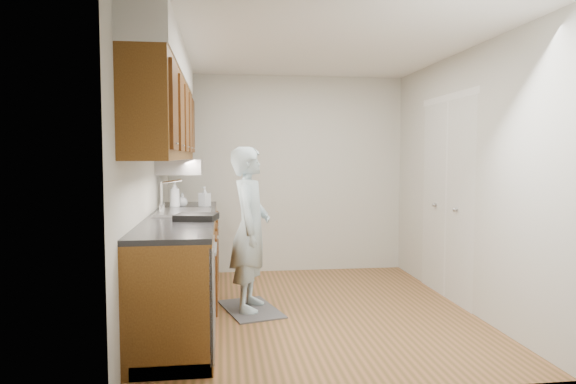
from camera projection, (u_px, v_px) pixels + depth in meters
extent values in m
plane|color=#935C37|center=(310.00, 311.00, 4.93)|extent=(3.50, 3.50, 0.00)
plane|color=white|center=(311.00, 46.00, 4.75)|extent=(3.50, 3.50, 0.00)
cube|color=beige|center=(148.00, 182.00, 4.65)|extent=(0.02, 3.50, 2.50)
cube|color=beige|center=(461.00, 180.00, 5.03)|extent=(0.02, 3.50, 2.50)
cube|color=beige|center=(287.00, 174.00, 6.57)|extent=(3.00, 0.02, 2.50)
cube|color=brown|center=(183.00, 268.00, 4.74)|extent=(0.60, 2.80, 0.90)
cube|color=black|center=(180.00, 217.00, 4.71)|extent=(0.63, 2.80, 0.04)
cube|color=#B2B2B7|center=(183.00, 218.00, 4.91)|extent=(0.48, 0.68, 0.14)
cube|color=#B2B2B7|center=(183.00, 212.00, 4.90)|extent=(0.52, 0.72, 0.01)
cube|color=#B2B2B7|center=(213.00, 296.00, 3.69)|extent=(0.03, 0.60, 0.80)
cube|color=brown|center=(165.00, 118.00, 4.63)|extent=(0.33, 2.80, 0.75)
cube|color=silver|center=(164.00, 59.00, 4.59)|extent=(0.35, 2.80, 0.30)
cube|color=#A5A5AA|center=(181.00, 167.00, 5.51)|extent=(0.46, 0.75, 0.16)
cube|color=white|center=(446.00, 200.00, 5.34)|extent=(0.02, 1.22, 2.05)
cube|color=#59595B|center=(251.00, 309.00, 4.95)|extent=(0.65, 0.87, 0.01)
imported|color=#A9C3CE|center=(250.00, 218.00, 4.89)|extent=(0.54, 0.70, 1.76)
imported|color=silver|center=(175.00, 195.00, 5.30)|extent=(0.12, 0.12, 0.29)
imported|color=silver|center=(205.00, 196.00, 5.52)|extent=(0.14, 0.14, 0.22)
imported|color=silver|center=(182.00, 200.00, 5.46)|extent=(0.16, 0.16, 0.15)
cube|color=black|center=(196.00, 217.00, 4.34)|extent=(0.39, 0.34, 0.05)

